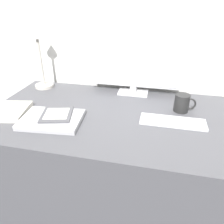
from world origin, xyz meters
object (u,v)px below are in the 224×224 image
Objects in this scene: notebook at (9,111)px; coffee_mug at (182,103)px; desk_lamp at (40,57)px; laptop at (52,119)px; keyboard at (173,122)px; monitor at (135,61)px; ereader at (57,114)px.

notebook is 0.97m from coffee_mug.
laptop is at bearing -57.86° from desk_lamp.
keyboard is at bearing -108.63° from coffee_mug.
desk_lamp is at bearing 169.99° from coffee_mug.
coffee_mug is at bearing -32.98° from monitor.
desk_lamp is (-0.64, -0.03, -0.00)m from monitor.
coffee_mug reaches higher than keyboard.
monitor is 1.78× the size of keyboard.
keyboard is 0.63m from laptop.
coffee_mug is at bearing 20.75° from ereader.
laptop is at bearing -120.54° from ereader.
notebook is at bearing -89.94° from desk_lamp.
desk_lamp is at bearing 160.73° from keyboard.
coffee_mug is at bearing 14.47° from notebook.
notebook is at bearing 179.50° from ereader.
ereader is at bearing 59.46° from laptop.
notebook is at bearing 173.53° from laptop.
monitor reaches higher than notebook.
notebook is (0.00, -0.41, -0.20)m from desk_lamp.
monitor reaches higher than laptop.
monitor is at bearing 52.45° from laptop.
ereader is at bearing -127.97° from monitor.
monitor is at bearing 2.72° from desk_lamp.
desk_lamp reaches higher than laptop.
keyboard is 0.60m from ereader.
keyboard is at bearing 9.45° from ereader.
notebook is 2.06× the size of coffee_mug.
notebook is (-0.64, -0.44, -0.20)m from monitor.
laptop is 0.04m from ereader.
desk_lamp is (-0.29, 0.41, 0.18)m from ereader.
monitor is 0.40m from coffee_mug.
desk_lamp is 3.41× the size of coffee_mug.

